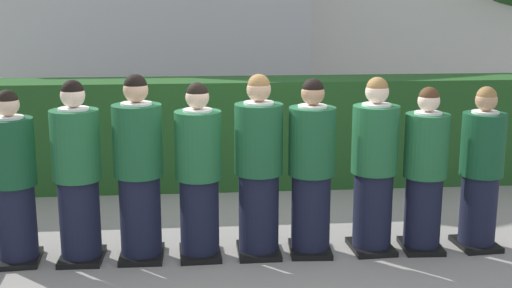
% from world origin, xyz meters
% --- Properties ---
extents(ground_plane, '(60.00, 60.00, 0.00)m').
position_xyz_m(ground_plane, '(0.00, 0.00, 0.00)').
color(ground_plane, gray).
extents(student_front_row_0, '(0.41, 0.48, 1.57)m').
position_xyz_m(student_front_row_0, '(-2.15, 0.01, 0.75)').
color(student_front_row_0, black).
rests_on(student_front_row_0, ground).
extents(student_front_row_1, '(0.43, 0.52, 1.65)m').
position_xyz_m(student_front_row_1, '(-1.59, -0.00, 0.79)').
color(student_front_row_1, black).
rests_on(student_front_row_1, ground).
extents(student_front_row_2, '(0.44, 0.49, 1.69)m').
position_xyz_m(student_front_row_2, '(-1.05, 0.01, 0.81)').
color(student_front_row_2, black).
rests_on(student_front_row_2, ground).
extents(student_front_row_3, '(0.42, 0.52, 1.61)m').
position_xyz_m(student_front_row_3, '(-0.52, 0.00, 0.77)').
color(student_front_row_3, black).
rests_on(student_front_row_3, ground).
extents(student_front_row_4, '(0.44, 0.48, 1.68)m').
position_xyz_m(student_front_row_4, '(0.03, 0.01, 0.80)').
color(student_front_row_4, black).
rests_on(student_front_row_4, ground).
extents(student_front_row_5, '(0.43, 0.49, 1.64)m').
position_xyz_m(student_front_row_5, '(0.51, 0.01, 0.78)').
color(student_front_row_5, black).
rests_on(student_front_row_5, ground).
extents(student_front_row_6, '(0.43, 0.49, 1.64)m').
position_xyz_m(student_front_row_6, '(1.10, 0.02, 0.78)').
color(student_front_row_6, black).
rests_on(student_front_row_6, ground).
extents(student_front_row_7, '(0.40, 0.50, 1.55)m').
position_xyz_m(student_front_row_7, '(1.57, -0.00, 0.74)').
color(student_front_row_7, black).
rests_on(student_front_row_7, ground).
extents(student_front_row_8, '(0.40, 0.50, 1.55)m').
position_xyz_m(student_front_row_8, '(2.12, 0.01, 0.73)').
color(student_front_row_8, black).
rests_on(student_front_row_8, ground).
extents(hedge, '(11.25, 0.70, 1.34)m').
position_xyz_m(hedge, '(0.00, 2.35, 0.67)').
color(hedge, '#214C1E').
rests_on(hedge, ground).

